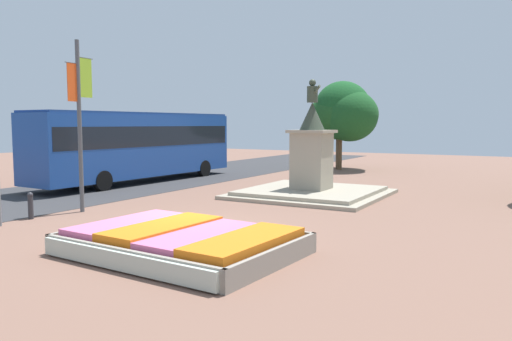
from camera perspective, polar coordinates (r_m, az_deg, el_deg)
The scene contains 7 objects.
ground_plane at distance 13.96m, azimuth -7.95°, elevation -6.84°, with size 77.59×77.59×0.00m, color brown.
flower_planter at distance 11.52m, azimuth -8.65°, elevation -8.06°, with size 5.25×3.88×0.60m.
statue_monument at distance 20.45m, azimuth 6.36°, elevation -0.43°, with size 5.67×5.67×4.72m.
banner_pole at distance 17.50m, azimuth -19.50°, elevation 5.64°, with size 0.14×1.20×5.66m.
city_bus at distance 25.75m, azimuth -13.26°, elevation 3.14°, with size 2.80×12.07×3.49m.
kerb_bollard_mid_a at distance 16.91m, azimuth -24.37°, elevation -3.60°, with size 0.18×0.18×0.84m.
park_tree_far_right at distance 32.38m, azimuth 10.15°, elevation 6.48°, with size 4.54×4.78×5.62m.
Camera 1 is at (8.37, -10.78, 2.94)m, focal length 35.00 mm.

